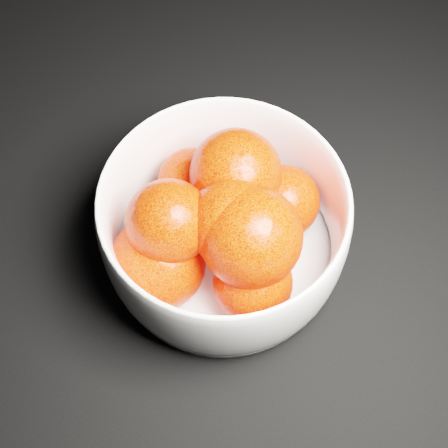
# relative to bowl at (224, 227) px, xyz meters

# --- Properties ---
(ground) EXTENTS (3.00, 3.00, 0.00)m
(ground) POSITION_rel_bowl_xyz_m (-0.25, 0.25, -0.05)
(ground) COLOR black
(ground) RESTS_ON ground
(bowl) EXTENTS (0.21, 0.21, 0.10)m
(bowl) POSITION_rel_bowl_xyz_m (0.00, 0.00, 0.00)
(bowl) COLOR white
(bowl) RESTS_ON ground
(orange_pile) EXTENTS (0.17, 0.16, 0.12)m
(orange_pile) POSITION_rel_bowl_xyz_m (-0.00, -0.01, 0.02)
(orange_pile) COLOR #FF2407
(orange_pile) RESTS_ON bowl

